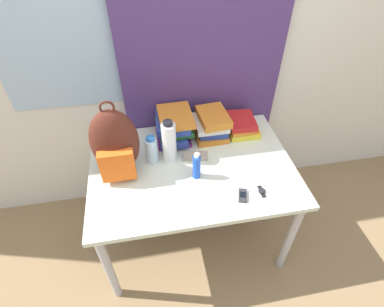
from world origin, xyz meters
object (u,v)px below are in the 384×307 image
at_px(sports_bottle, 169,142).
at_px(sunscreen_bottle, 197,166).
at_px(sunglasses_case, 195,156).
at_px(book_stack_left, 174,126).
at_px(wristwatch, 262,191).
at_px(cell_phone, 243,196).
at_px(water_bottle, 152,150).
at_px(backpack, 115,144).
at_px(book_stack_right, 241,125).
at_px(book_stack_center, 211,124).

height_order(sports_bottle, sunscreen_bottle, sports_bottle).
bearing_deg(sunglasses_case, sunscreen_bottle, -98.46).
xyz_separation_m(book_stack_left, wristwatch, (0.41, -0.54, -0.10)).
xyz_separation_m(sports_bottle, cell_phone, (0.35, -0.37, -0.13)).
relative_size(water_bottle, sunglasses_case, 1.18).
height_order(backpack, sports_bottle, backpack).
distance_m(book_stack_right, water_bottle, 0.64).
bearing_deg(water_bottle, sunglasses_case, -6.07).
distance_m(sunscreen_bottle, sunglasses_case, 0.16).
xyz_separation_m(sunscreen_bottle, sunglasses_case, (0.02, 0.15, -0.06)).
relative_size(book_stack_left, sunscreen_bottle, 1.64).
xyz_separation_m(book_stack_right, water_bottle, (-0.61, -0.19, 0.04)).
bearing_deg(cell_phone, sunscreen_bottle, 138.56).
relative_size(book_stack_right, sunscreen_bottle, 1.40).
bearing_deg(book_stack_center, sunglasses_case, -125.05).
xyz_separation_m(backpack, book_stack_right, (0.81, 0.24, -0.16)).
distance_m(sports_bottle, cell_phone, 0.52).
height_order(water_bottle, sunglasses_case, water_bottle).
distance_m(cell_phone, wristwatch, 0.11).
relative_size(book_stack_left, sports_bottle, 1.03).
bearing_deg(backpack, book_stack_right, 16.56).
relative_size(book_stack_left, cell_phone, 2.98).
xyz_separation_m(sunscreen_bottle, cell_phone, (0.22, -0.19, -0.07)).
relative_size(sports_bottle, sunscreen_bottle, 1.59).
height_order(book_stack_right, sports_bottle, sports_bottle).
xyz_separation_m(book_stack_center, water_bottle, (-0.41, -0.18, 0.00)).
distance_m(book_stack_center, sunglasses_case, 0.26).
bearing_deg(book_stack_right, book_stack_left, -179.49).
bearing_deg(sunscreen_bottle, book_stack_right, 44.12).
relative_size(book_stack_center, sunglasses_case, 1.64).
bearing_deg(book_stack_left, sunglasses_case, -64.26).
bearing_deg(cell_phone, book_stack_right, 73.96).
distance_m(backpack, cell_phone, 0.75).
xyz_separation_m(water_bottle, sports_bottle, (0.11, -0.00, 0.05)).
xyz_separation_m(sports_bottle, sunglasses_case, (0.15, -0.02, -0.12)).
bearing_deg(cell_phone, backpack, 153.77).
bearing_deg(sports_bottle, sunscreen_bottle, -53.16).
height_order(book_stack_left, cell_phone, book_stack_left).
distance_m(sunglasses_case, wristwatch, 0.45).
bearing_deg(book_stack_center, water_bottle, -155.91).
relative_size(sports_bottle, wristwatch, 3.36).
height_order(backpack, sunglasses_case, backpack).
bearing_deg(sports_bottle, book_stack_right, 20.70).
bearing_deg(backpack, water_bottle, 14.90).
bearing_deg(backpack, sunscreen_bottle, -16.44).
xyz_separation_m(backpack, cell_phone, (0.65, -0.32, -0.20)).
bearing_deg(book_stack_right, water_bottle, -162.93).
bearing_deg(sports_bottle, book_stack_center, 31.68).
height_order(sports_bottle, sunglasses_case, sports_bottle).
height_order(book_stack_left, water_bottle, book_stack_left).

